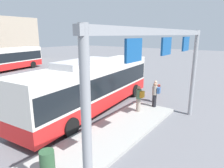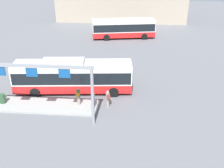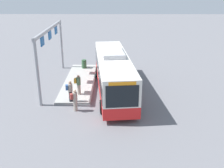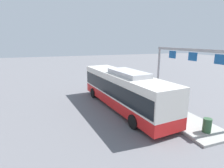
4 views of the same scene
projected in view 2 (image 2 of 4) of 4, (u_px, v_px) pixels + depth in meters
name	position (u px, v px, depth m)	size (l,w,h in m)	color
ground_plane	(74.00, 91.00, 27.15)	(120.00, 120.00, 0.00)	slate
platform_curb	(43.00, 105.00, 24.48)	(10.00, 2.80, 0.16)	#9E9E99
bus_main	(73.00, 75.00, 26.34)	(11.90, 3.67, 3.46)	red
bus_background_left	(124.00, 28.00, 43.41)	(10.50, 4.32, 3.10)	red
person_boarding	(108.00, 99.00, 23.98)	(0.48, 0.60, 1.67)	gray
person_waiting_near	(78.00, 96.00, 24.06)	(0.38, 0.56, 1.67)	gray
person_waiting_mid	(93.00, 99.00, 23.54)	(0.39, 0.56, 1.67)	black
platform_sign_gantry	(33.00, 81.00, 20.66)	(9.78, 0.24, 5.20)	gray
station_building	(121.00, 0.00, 54.87)	(26.30, 8.00, 8.21)	tan
trash_bin	(3.00, 99.00, 24.54)	(0.52, 0.52, 0.90)	#2D5133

